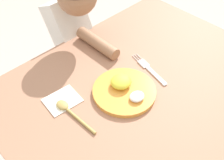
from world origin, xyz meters
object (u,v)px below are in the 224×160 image
fork (150,70)px  person (74,53)px  plate (124,89)px  spoon (68,110)px

fork → person: (-0.06, 0.46, -0.15)m
fork → person: bearing=19.5°
plate → fork: plate is taller
fork → spoon: bearing=92.8°
plate → person: (0.11, 0.46, -0.17)m
plate → fork: bearing=3.3°
plate → person: 0.50m
fork → person: 0.48m
spoon → person: size_ratio=0.19×
spoon → person: bearing=-41.1°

